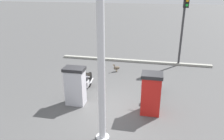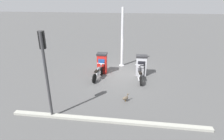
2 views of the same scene
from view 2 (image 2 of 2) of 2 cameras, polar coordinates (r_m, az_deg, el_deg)
ground_plane at (r=13.14m, az=2.90°, el=-1.31°), size 120.00×120.00×0.00m
fuel_pump_near at (r=13.13m, az=-3.15°, el=2.25°), size 0.67×0.74×1.51m
fuel_pump_far at (r=12.86m, az=9.27°, el=1.50°), size 0.60×0.79×1.48m
motorcycle_near_pump at (r=12.25m, az=-4.42°, el=-0.79°), size 1.97×0.62×0.95m
motorcycle_far_pump at (r=12.06m, az=8.78°, el=-1.26°), size 1.96×0.56×0.97m
wandering_duck at (r=9.71m, az=4.32°, el=-8.86°), size 0.35×0.38×0.43m
roadside_traffic_light at (r=8.01m, az=-20.58°, el=2.48°), size 0.40×0.29×3.95m
canopy_support_pole at (r=14.22m, az=3.29°, el=9.82°), size 0.40×0.40×4.58m
road_edge_kerb at (r=8.35m, az=-1.50°, el=-15.71°), size 0.45×8.96×0.12m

